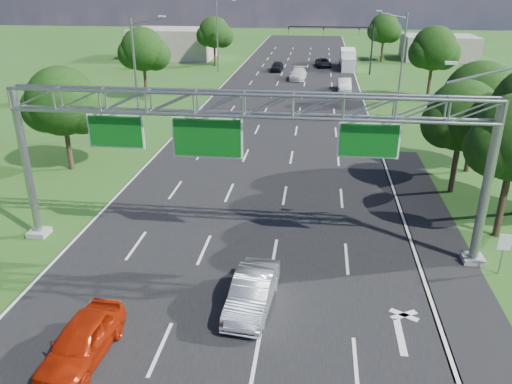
% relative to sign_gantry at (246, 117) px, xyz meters
% --- Properties ---
extents(ground, '(220.00, 220.00, 0.00)m').
position_rel_sign_gantry_xyz_m(ground, '(-0.33, 18.00, -6.89)').
color(ground, '#294C17').
rests_on(ground, ground).
extents(road, '(18.00, 180.00, 0.02)m').
position_rel_sign_gantry_xyz_m(road, '(-0.33, 18.00, -6.89)').
color(road, black).
rests_on(road, ground).
extents(road_flare, '(3.00, 30.00, 0.02)m').
position_rel_sign_gantry_xyz_m(road_flare, '(9.87, 2.00, -6.89)').
color(road_flare, black).
rests_on(road_flare, ground).
extents(sign_gantry, '(23.50, 1.00, 9.56)m').
position_rel_sign_gantry_xyz_m(sign_gantry, '(0.00, 0.00, 0.00)').
color(sign_gantry, gray).
rests_on(sign_gantry, ground).
extents(regulatory_sign, '(0.60, 0.08, 2.10)m').
position_rel_sign_gantry_xyz_m(regulatory_sign, '(12.07, -1.02, -5.38)').
color(regulatory_sign, gray).
rests_on(regulatory_sign, ground).
extents(traffic_signal, '(12.21, 0.24, 7.00)m').
position_rel_sign_gantry_xyz_m(traffic_signal, '(7.15, 53.00, -1.72)').
color(traffic_signal, black).
rests_on(traffic_signal, ground).
extents(streetlight_l_near, '(2.97, 0.22, 10.16)m').
position_rel_sign_gantry_xyz_m(streetlight_l_near, '(-11.63, 18.00, -1.31)').
color(streetlight_l_near, gray).
rests_on(streetlight_l_near, ground).
extents(streetlight_l_far, '(2.97, 0.22, 10.16)m').
position_rel_sign_gantry_xyz_m(streetlight_l_far, '(-11.63, 53.00, -1.31)').
color(streetlight_l_far, gray).
rests_on(streetlight_l_far, ground).
extents(streetlight_r_mid, '(2.97, 0.22, 10.16)m').
position_rel_sign_gantry_xyz_m(streetlight_r_mid, '(10.97, 28.00, -1.31)').
color(streetlight_r_mid, gray).
rests_on(streetlight_r_mid, ground).
extents(tree_verge_la, '(5.76, 4.80, 7.40)m').
position_rel_sign_gantry_xyz_m(tree_verge_la, '(-14.25, 10.04, -2.13)').
color(tree_verge_la, '#2D2116').
rests_on(tree_verge_la, ground).
extents(tree_verge_lb, '(5.76, 4.80, 8.06)m').
position_rel_sign_gantry_xyz_m(tree_verge_lb, '(-16.25, 33.04, -1.48)').
color(tree_verge_lb, '#2D2116').
rests_on(tree_verge_lb, ground).
extents(tree_verge_lc, '(5.76, 4.80, 7.62)m').
position_rel_sign_gantry_xyz_m(tree_verge_lc, '(-13.25, 58.04, -1.92)').
color(tree_verge_lc, '#2D2116').
rests_on(tree_verge_lc, ground).
extents(tree_verge_rd, '(5.76, 4.80, 8.28)m').
position_rel_sign_gantry_xyz_m(tree_verge_rd, '(15.75, 36.04, -1.26)').
color(tree_verge_rd, '#2D2116').
rests_on(tree_verge_rd, ground).
extents(tree_verge_re, '(5.76, 4.80, 7.84)m').
position_rel_sign_gantry_xyz_m(tree_verge_re, '(13.75, 66.04, -1.70)').
color(tree_verge_re, '#2D2116').
rests_on(tree_verge_re, ground).
extents(building_left, '(14.00, 10.00, 5.00)m').
position_rel_sign_gantry_xyz_m(building_left, '(-22.33, 66.00, -4.39)').
color(building_left, gray).
rests_on(building_left, ground).
extents(building_right, '(12.00, 9.00, 4.00)m').
position_rel_sign_gantry_xyz_m(building_right, '(23.67, 70.00, -4.89)').
color(building_right, gray).
rests_on(building_right, ground).
extents(red_coupe, '(2.02, 4.49, 1.50)m').
position_rel_sign_gantry_xyz_m(red_coupe, '(-4.76, -8.77, -6.14)').
color(red_coupe, '#B92308').
rests_on(red_coupe, ground).
extents(silver_sedan, '(2.00, 4.69, 1.50)m').
position_rel_sign_gantry_xyz_m(silver_sedan, '(0.94, -4.97, -6.14)').
color(silver_sedan, '#AFB4BB').
rests_on(silver_sedan, ground).
extents(car_queue_a, '(2.40, 5.33, 1.52)m').
position_rel_sign_gantry_xyz_m(car_queue_a, '(0.45, 47.85, -6.13)').
color(car_queue_a, silver).
rests_on(car_queue_a, ground).
extents(car_queue_b, '(2.72, 4.89, 1.29)m').
position_rel_sign_gantry_xyz_m(car_queue_b, '(3.91, 59.22, -6.24)').
color(car_queue_b, black).
rests_on(car_queue_b, ground).
extents(car_queue_c, '(1.77, 4.19, 1.41)m').
position_rel_sign_gantry_xyz_m(car_queue_c, '(-3.03, 54.43, -6.19)').
color(car_queue_c, black).
rests_on(car_queue_c, ground).
extents(car_queue_d, '(1.59, 4.49, 1.48)m').
position_rel_sign_gantry_xyz_m(car_queue_d, '(6.52, 40.97, -6.15)').
color(car_queue_d, silver).
rests_on(car_queue_d, ground).
extents(box_truck, '(2.32, 7.58, 2.86)m').
position_rel_sign_gantry_xyz_m(box_truck, '(7.67, 57.91, -5.52)').
color(box_truck, white).
rests_on(box_truck, ground).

